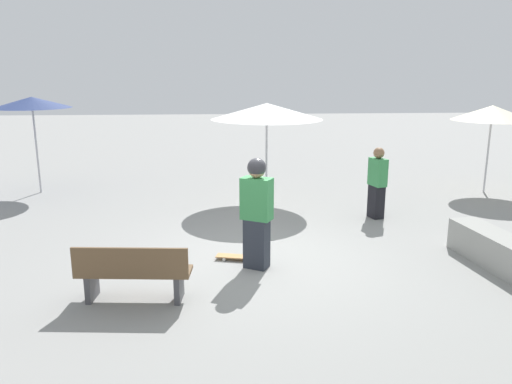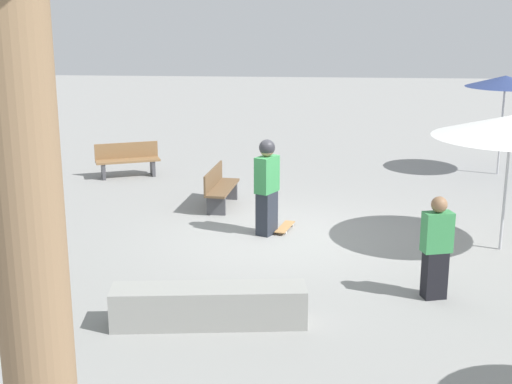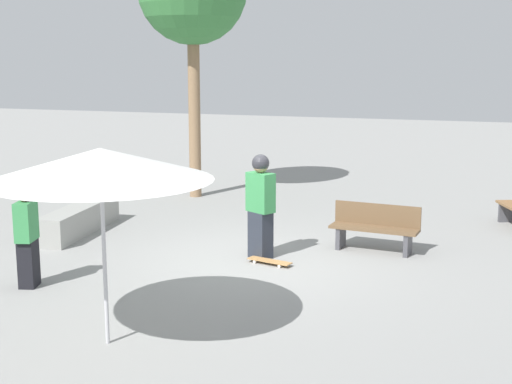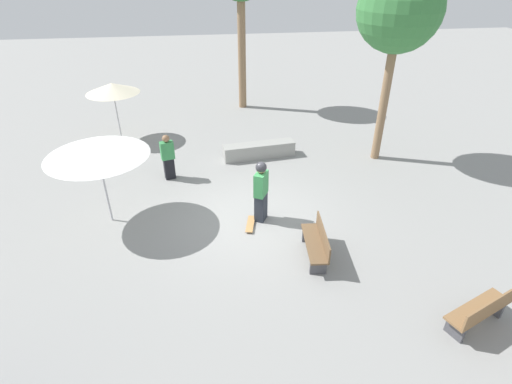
# 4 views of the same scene
# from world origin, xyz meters

# --- Properties ---
(ground_plane) EXTENTS (60.00, 60.00, 0.00)m
(ground_plane) POSITION_xyz_m (0.00, 0.00, 0.00)
(ground_plane) COLOR gray
(skater_main) EXTENTS (0.47, 0.56, 1.84)m
(skater_main) POSITION_xyz_m (0.24, -0.05, 0.99)
(skater_main) COLOR #282D38
(skater_main) RESTS_ON ground_plane
(skateboard) EXTENTS (0.38, 0.82, 0.07)m
(skateboard) POSITION_xyz_m (-0.10, -0.33, 0.06)
(skateboard) COLOR #B7844C
(skateboard) RESTS_ON ground_plane
(concrete_ledge) EXTENTS (2.71, 0.86, 0.55)m
(concrete_ledge) POSITION_xyz_m (0.77, 3.98, 0.27)
(concrete_ledge) COLOR gray
(concrete_ledge) RESTS_ON ground_plane
(bench_far) EXTENTS (0.58, 1.63, 0.85)m
(bench_far) POSITION_xyz_m (1.37, -1.86, 0.43)
(bench_far) COLOR #47474C
(bench_far) RESTS_ON ground_plane
(shade_umbrella_white) EXTENTS (2.70, 2.70, 2.43)m
(shade_umbrella_white) POSITION_xyz_m (-4.01, 0.50, 2.24)
(shade_umbrella_white) COLOR #B7B7BC
(shade_umbrella_white) RESTS_ON ground_plane
(bystander_watching) EXTENTS (0.48, 0.35, 1.57)m
(bystander_watching) POSITION_xyz_m (-2.46, 2.80, 0.79)
(bystander_watching) COLOR black
(bystander_watching) RESTS_ON ground_plane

